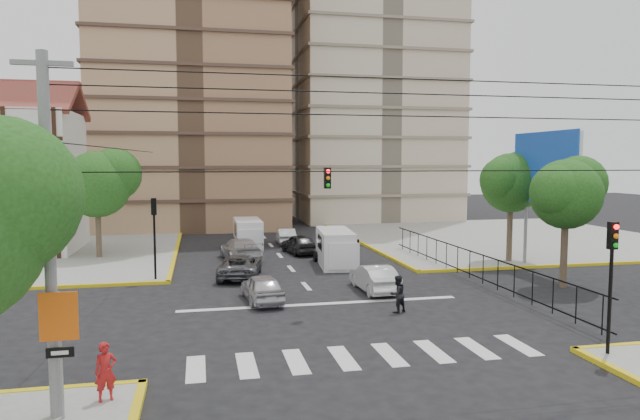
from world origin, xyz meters
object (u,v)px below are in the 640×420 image
object	(u,v)px
district_sign	(59,328)
van_left_lane	(248,235)
car_silver_front_left	(262,288)
car_white_front_right	(374,278)
traffic_light_nw	(154,225)
van_right_lane	(336,249)
traffic_light_se	(611,265)
pedestrian_sw_corner	(106,372)
pedestrian_crosswalk	(397,294)

from	to	relation	value
district_sign	van_left_lane	xyz separation A→B (m)	(6.93, 27.91, -1.40)
car_silver_front_left	car_white_front_right	bearing A→B (deg)	-177.01
traffic_light_nw	van_left_lane	distance (m)	12.56
van_left_lane	car_white_front_right	size ratio (longest dim) A/B	1.16
car_white_front_right	van_right_lane	bearing A→B (deg)	-89.72
district_sign	car_silver_front_left	size ratio (longest dim) A/B	0.83
traffic_light_nw	traffic_light_se	bearing A→B (deg)	-45.00
pedestrian_sw_corner	pedestrian_crosswalk	world-z (taller)	pedestrian_sw_corner
pedestrian_sw_corner	district_sign	bearing A→B (deg)	-151.73
district_sign	car_silver_front_left	distance (m)	13.16
traffic_light_nw	pedestrian_sw_corner	world-z (taller)	traffic_light_nw
van_right_lane	pedestrian_sw_corner	bearing A→B (deg)	-114.38
district_sign	car_white_front_right	distance (m)	17.27
car_silver_front_left	pedestrian_crosswalk	distance (m)	6.34
traffic_light_se	pedestrian_sw_corner	distance (m)	15.87
van_left_lane	traffic_light_nw	bearing A→B (deg)	-118.63
traffic_light_nw	van_right_lane	bearing A→B (deg)	13.10
van_left_lane	car_silver_front_left	xyz separation A→B (m)	(-0.74, -16.44, -0.39)
van_right_lane	car_silver_front_left	distance (m)	9.75
van_left_lane	pedestrian_crosswalk	xyz separation A→B (m)	(4.77, -19.59, -0.24)
traffic_light_se	traffic_light_nw	distance (m)	22.06
traffic_light_nw	car_white_front_right	distance (m)	12.12
van_left_lane	pedestrian_sw_corner	distance (m)	27.62
traffic_light_se	car_white_front_right	world-z (taller)	traffic_light_se
van_left_lane	car_white_front_right	bearing A→B (deg)	-72.23
district_sign	car_white_front_right	world-z (taller)	district_sign
traffic_light_nw	van_left_lane	size ratio (longest dim) A/B	0.92
pedestrian_crosswalk	traffic_light_se	bearing A→B (deg)	102.35
traffic_light_nw	pedestrian_crosswalk	world-z (taller)	traffic_light_nw
traffic_light_nw	van_right_lane	xyz separation A→B (m)	(10.68, 2.49, -2.03)
van_right_lane	pedestrian_crosswalk	xyz separation A→B (m)	(0.01, -11.20, -0.27)
van_right_lane	van_left_lane	xyz separation A→B (m)	(-4.75, 8.39, -0.03)
district_sign	car_white_front_right	size ratio (longest dim) A/B	0.77
traffic_light_se	car_white_front_right	size ratio (longest dim) A/B	1.06
van_right_lane	traffic_light_se	bearing A→B (deg)	-68.99
car_white_front_right	pedestrian_crosswalk	size ratio (longest dim) A/B	2.56
van_right_lane	pedestrian_sw_corner	world-z (taller)	van_right_lane
district_sign	pedestrian_sw_corner	distance (m)	2.00
traffic_light_se	van_left_lane	xyz separation A→B (m)	(-9.67, 26.48, -2.06)
traffic_light_nw	van_left_lane	xyz separation A→B (m)	(5.93, 10.88, -2.06)
car_white_front_right	pedestrian_sw_corner	distance (m)	15.87
car_white_front_right	district_sign	bearing A→B (deg)	44.44
car_white_front_right	van_left_lane	bearing A→B (deg)	-73.82
traffic_light_se	district_sign	distance (m)	16.68
traffic_light_nw	pedestrian_crosswalk	size ratio (longest dim) A/B	2.72
car_white_front_right	pedestrian_crosswalk	distance (m)	4.05
car_silver_front_left	pedestrian_sw_corner	xyz separation A→B (m)	(-5.31, -10.51, 0.28)
traffic_light_nw	pedestrian_sw_corner	size ratio (longest dim) A/B	2.78
traffic_light_se	van_right_lane	world-z (taller)	traffic_light_se
traffic_light_se	car_silver_front_left	bearing A→B (deg)	136.04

